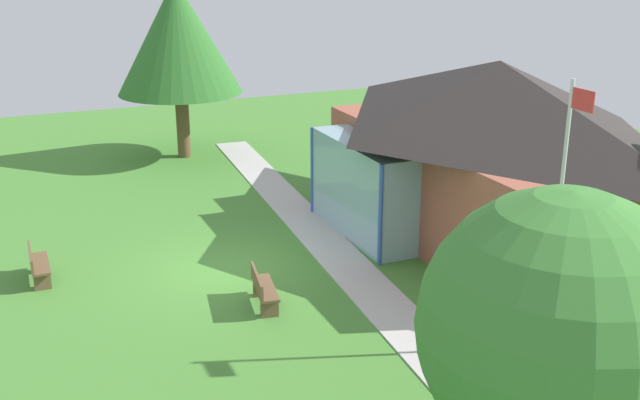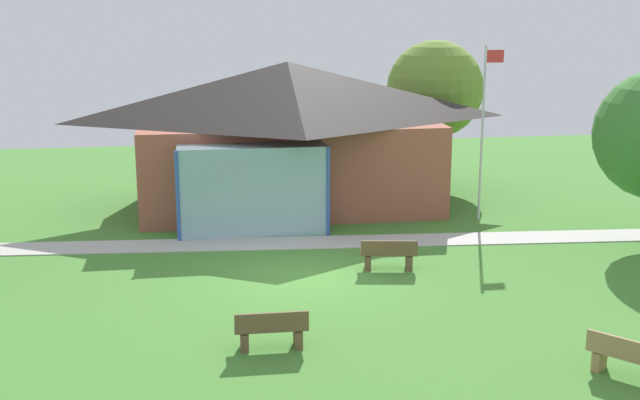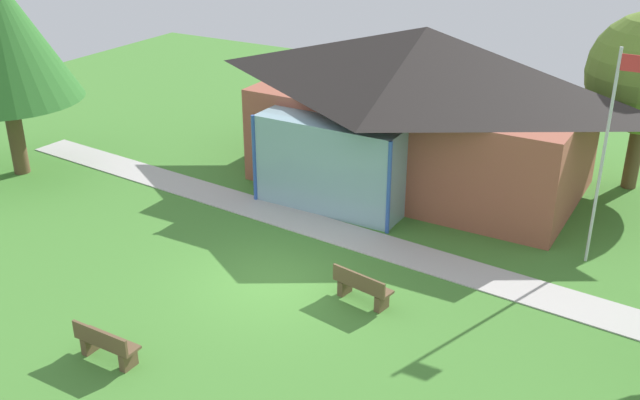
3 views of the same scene
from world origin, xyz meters
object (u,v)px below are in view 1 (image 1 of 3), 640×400
tree_west_hedge (178,37)px  bench_front_center (38,266)px  pavilion (488,147)px  flagpole (560,208)px  bench_rear_near_path (263,290)px  tree_east_hedge (559,329)px

tree_west_hedge → bench_front_center: bearing=-31.6°
pavilion → tree_west_hedge: bearing=-153.5°
flagpole → bench_rear_near_path: 6.94m
pavilion → bench_rear_near_path: 7.98m
bench_front_center → tree_west_hedge: 12.65m
tree_east_hedge → bench_front_center: bearing=-153.2°
pavilion → tree_west_hedge: tree_west_hedge is taller
bench_rear_near_path → tree_east_hedge: 8.86m
pavilion → flagpole: size_ratio=1.94×
bench_front_center → tree_east_hedge: 13.60m
pavilion → tree_west_hedge: 13.42m
flagpole → tree_west_hedge: 18.32m
bench_rear_near_path → tree_east_hedge: bearing=18.6°
bench_front_center → tree_west_hedge: (-10.14, 6.24, 4.30)m
bench_front_center → tree_west_hedge: tree_west_hedge is taller
flagpole → tree_west_hedge: bearing=-169.7°
bench_front_center → tree_east_hedge: size_ratio=0.29×
bench_rear_near_path → tree_west_hedge: size_ratio=0.23×
bench_rear_near_path → tree_west_hedge: (-13.72, 1.52, 4.30)m
tree_east_hedge → pavilion: bearing=148.7°
pavilion → bench_front_center: (-1.73, -12.16, -2.23)m
flagpole → tree_east_hedge: size_ratio=1.10×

